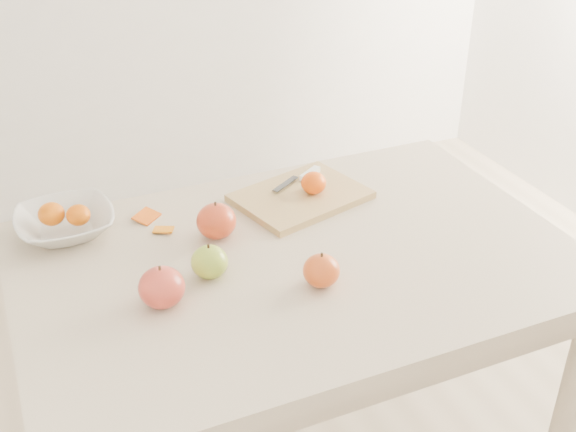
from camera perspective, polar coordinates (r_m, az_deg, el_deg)
name	(u,v)px	position (r m, az deg, el deg)	size (l,w,h in m)	color
table	(297,291)	(1.63, 0.71, -5.95)	(1.20, 0.80, 0.75)	beige
cutting_board	(301,196)	(1.78, 1.01, 1.55)	(0.30, 0.22, 0.02)	tan
board_tangerine	(314,183)	(1.77, 2.04, 2.63)	(0.06, 0.06, 0.05)	#DE4007
fruit_bowl	(65,223)	(1.71, -17.20, -0.55)	(0.22, 0.22, 0.05)	silver
bowl_tangerine_near	(51,214)	(1.70, -18.19, 0.16)	(0.06, 0.06, 0.05)	#E05E07
bowl_tangerine_far	(78,215)	(1.69, -16.24, 0.08)	(0.05, 0.05, 0.05)	orange
orange_peel_a	(147,218)	(1.73, -11.10, -0.15)	(0.06, 0.04, 0.00)	#C54E0D
orange_peel_b	(164,230)	(1.68, -9.81, -1.13)	(0.04, 0.04, 0.00)	orange
paring_knife	(306,175)	(1.85, 1.42, 3.23)	(0.16, 0.09, 0.01)	white
apple_green	(209,262)	(1.49, -6.22, -3.63)	(0.08, 0.08, 0.07)	olive
apple_red_c	(321,271)	(1.46, 2.66, -4.33)	(0.08, 0.08, 0.07)	maroon
apple_red_a	(216,221)	(1.62, -5.69, -0.40)	(0.09, 0.09, 0.08)	#94040A
apple_red_b	(162,287)	(1.42, -9.95, -5.57)	(0.09, 0.09, 0.08)	maroon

